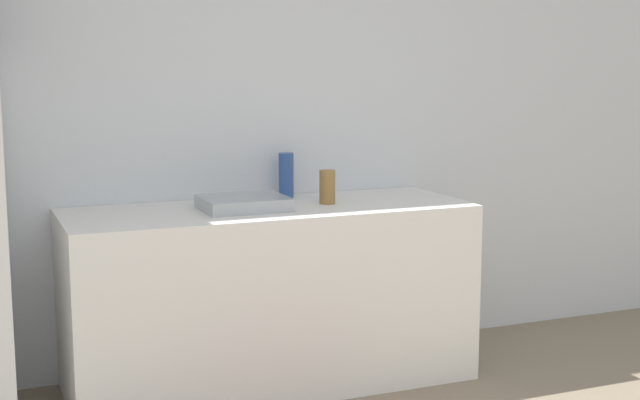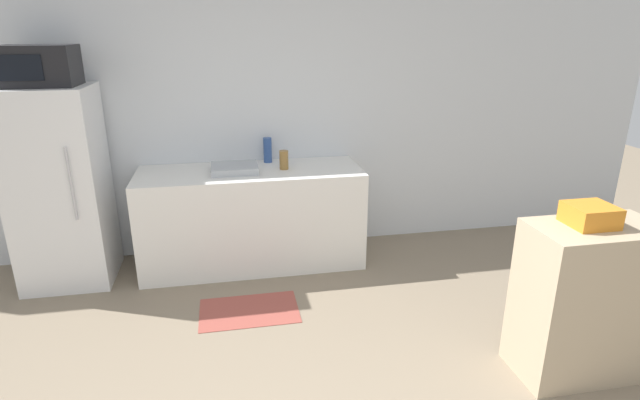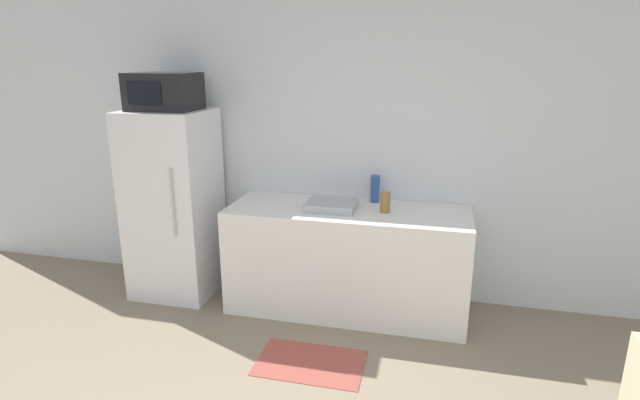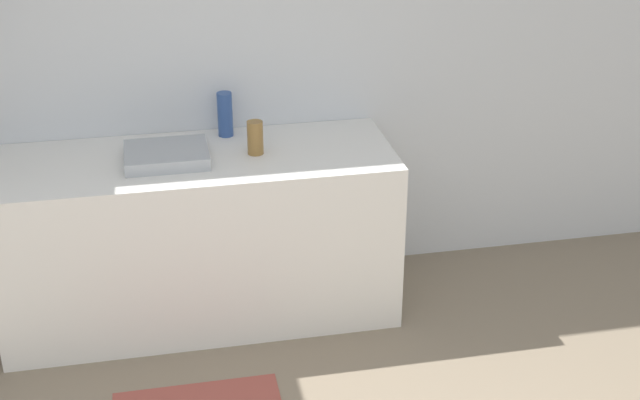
# 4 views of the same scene
# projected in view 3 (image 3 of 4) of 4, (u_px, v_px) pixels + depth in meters

# --- Properties ---
(wall_back) EXTENTS (8.00, 0.06, 2.60)m
(wall_back) POSITION_uv_depth(u_px,v_px,m) (359.00, 147.00, 4.19)
(wall_back) COLOR silver
(wall_back) RESTS_ON ground_plane
(refrigerator) EXTENTS (0.68, 0.65, 1.61)m
(refrigerator) POSITION_uv_depth(u_px,v_px,m) (174.00, 204.00, 4.30)
(refrigerator) COLOR silver
(refrigerator) RESTS_ON ground_plane
(microwave) EXTENTS (0.53, 0.41, 0.30)m
(microwave) POSITION_uv_depth(u_px,v_px,m) (164.00, 92.00, 4.03)
(microwave) COLOR black
(microwave) RESTS_ON refrigerator
(counter) EXTENTS (1.92, 0.70, 0.86)m
(counter) POSITION_uv_depth(u_px,v_px,m) (347.00, 260.00, 4.08)
(counter) COLOR silver
(counter) RESTS_ON ground_plane
(sink_basin) EXTENTS (0.39, 0.33, 0.06)m
(sink_basin) POSITION_uv_depth(u_px,v_px,m) (331.00, 205.00, 3.96)
(sink_basin) COLOR #9EA3A8
(sink_basin) RESTS_ON counter
(bottle_tall) EXTENTS (0.08, 0.08, 0.23)m
(bottle_tall) POSITION_uv_depth(u_px,v_px,m) (375.00, 189.00, 4.12)
(bottle_tall) COLOR #2D4C8C
(bottle_tall) RESTS_ON counter
(bottle_short) EXTENTS (0.08, 0.08, 0.16)m
(bottle_short) POSITION_uv_depth(u_px,v_px,m) (385.00, 202.00, 3.86)
(bottle_short) COLOR olive
(bottle_short) RESTS_ON counter
(kitchen_rug) EXTENTS (0.74, 0.47, 0.01)m
(kitchen_rug) POSITION_uv_depth(u_px,v_px,m) (310.00, 363.00, 3.43)
(kitchen_rug) COLOR #99473D
(kitchen_rug) RESTS_ON ground_plane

